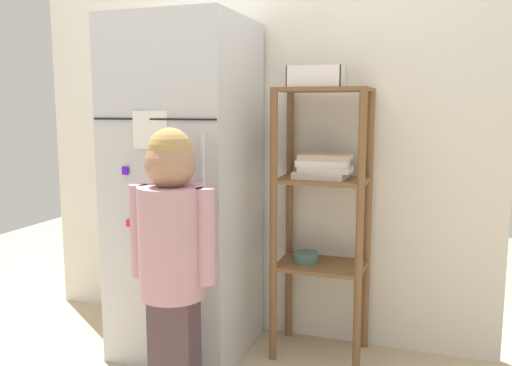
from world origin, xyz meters
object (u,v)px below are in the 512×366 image
(child_standing, at_px, (172,241))
(refrigerator, at_px, (186,189))
(pantry_shelf_unit, at_px, (322,196))
(fruit_bin, at_px, (315,80))

(child_standing, bearing_deg, refrigerator, 110.84)
(pantry_shelf_unit, bearing_deg, child_standing, -125.62)
(refrigerator, bearing_deg, pantry_shelf_unit, 12.19)
(pantry_shelf_unit, relative_size, fruit_bin, 5.14)
(refrigerator, relative_size, child_standing, 1.43)
(pantry_shelf_unit, distance_m, fruit_bin, 0.54)
(refrigerator, distance_m, pantry_shelf_unit, 0.66)
(pantry_shelf_unit, bearing_deg, refrigerator, -167.81)
(refrigerator, distance_m, child_standing, 0.55)
(refrigerator, relative_size, pantry_shelf_unit, 1.25)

